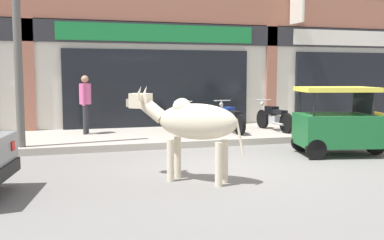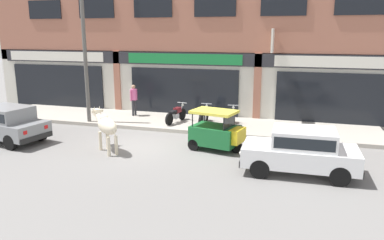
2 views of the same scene
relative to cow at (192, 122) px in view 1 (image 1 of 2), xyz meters
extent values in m
plane|color=slate|center=(0.89, 1.05, -1.01)|extent=(90.00, 90.00, 0.00)
cube|color=#A8A093|center=(0.89, 4.92, -0.92)|extent=(19.00, 3.33, 0.17)
cube|color=beige|center=(0.89, 6.86, 0.69)|extent=(23.00, 0.55, 3.40)
cube|color=#28282D|center=(0.89, 6.54, 2.04)|extent=(22.08, 0.08, 0.64)
cube|color=#9E604C|center=(-2.95, 6.56, 0.69)|extent=(0.36, 0.12, 3.40)
cube|color=black|center=(0.89, 6.53, 0.34)|extent=(5.83, 0.10, 2.40)
cube|color=#197A38|center=(0.89, 6.51, 2.04)|extent=(6.13, 0.05, 0.52)
cube|color=#9E604C|center=(4.72, 6.56, 0.69)|extent=(0.36, 0.12, 3.40)
cube|color=black|center=(8.55, 6.53, 0.34)|extent=(5.83, 0.10, 2.40)
cube|color=silver|center=(8.55, 6.51, 2.04)|extent=(6.13, 0.05, 0.52)
cube|color=silver|center=(5.39, 6.13, 2.99)|extent=(0.08, 0.80, 1.10)
ellipsoid|color=beige|center=(0.08, -0.06, 0.01)|extent=(1.40, 1.30, 0.60)
sphere|color=beige|center=(-0.14, 0.12, 0.24)|extent=(0.32, 0.32, 0.32)
cylinder|color=beige|center=(-0.35, 0.11, -0.65)|extent=(0.12, 0.12, 0.72)
cylinder|color=beige|center=(-0.16, 0.33, -0.65)|extent=(0.12, 0.12, 0.72)
cylinder|color=beige|center=(0.32, -0.45, -0.65)|extent=(0.12, 0.12, 0.72)
cylinder|color=beige|center=(0.50, -0.24, -0.65)|extent=(0.12, 0.12, 0.72)
cylinder|color=beige|center=(-0.55, 0.47, 0.16)|extent=(0.51, 0.48, 0.43)
cube|color=beige|center=(-0.75, 0.63, 0.33)|extent=(0.42, 0.40, 0.26)
cube|color=tan|center=(-0.89, 0.75, 0.29)|extent=(0.21, 0.21, 0.14)
cone|color=beige|center=(-0.78, 0.53, 0.51)|extent=(0.12, 0.12, 0.19)
cone|color=beige|center=(-0.65, 0.68, 0.51)|extent=(0.12, 0.12, 0.19)
cube|color=beige|center=(-0.79, 0.46, 0.39)|extent=(0.12, 0.13, 0.10)
cube|color=beige|center=(-0.58, 0.70, 0.39)|extent=(0.12, 0.13, 0.10)
cylinder|color=beige|center=(0.64, -0.54, -0.21)|extent=(0.15, 0.14, 0.60)
cube|color=black|center=(-2.94, -0.26, -0.63)|extent=(0.39, 1.52, 0.20)
cube|color=red|center=(-2.83, 0.22, -0.31)|extent=(0.06, 0.16, 0.14)
cylinder|color=black|center=(4.68, 1.24, -0.79)|extent=(0.46, 0.21, 0.44)
cylinder|color=black|center=(3.28, 2.09, -0.79)|extent=(0.46, 0.21, 0.44)
cylinder|color=black|center=(3.05, 1.07, -0.79)|extent=(0.46, 0.21, 0.44)
cube|color=#19602D|center=(3.80, 1.44, -0.44)|extent=(1.92, 1.51, 0.70)
cube|color=yellow|center=(4.68, 1.24, -0.34)|extent=(0.54, 0.93, 0.52)
cylinder|color=black|center=(4.47, 1.79, 0.19)|extent=(0.04, 0.04, 0.55)
cylinder|color=black|center=(4.25, 0.83, 0.19)|extent=(0.04, 0.04, 0.55)
cylinder|color=black|center=(3.22, 2.07, 0.19)|extent=(0.04, 0.04, 0.55)
cylinder|color=black|center=(3.00, 1.11, 0.19)|extent=(0.04, 0.04, 0.55)
cube|color=#DBCC42|center=(3.75, 1.45, 0.46)|extent=(1.82, 1.43, 0.10)
cube|color=black|center=(4.36, 1.31, 0.18)|extent=(0.23, 0.91, 0.50)
cylinder|color=black|center=(1.27, 5.16, -0.56)|extent=(0.21, 0.57, 0.56)
cylinder|color=black|center=(1.03, 3.93, -0.56)|extent=(0.21, 0.57, 0.56)
cube|color=#B2B5BA|center=(1.15, 4.53, -0.52)|extent=(0.26, 0.35, 0.24)
cube|color=maroon|center=(1.18, 4.68, -0.26)|extent=(0.31, 0.44, 0.24)
cube|color=black|center=(1.10, 4.29, -0.28)|extent=(0.32, 0.55, 0.12)
cylinder|color=#B2B5BA|center=(1.26, 5.10, -0.26)|extent=(0.09, 0.27, 0.59)
cylinder|color=#B2B5BA|center=(1.27, 5.14, 0.02)|extent=(0.52, 0.13, 0.03)
sphere|color=silver|center=(1.28, 5.20, -0.10)|extent=(0.12, 0.12, 0.12)
cylinder|color=#B2B5BA|center=(0.97, 4.19, -0.60)|extent=(0.15, 0.48, 0.06)
cylinder|color=black|center=(2.48, 5.24, -0.56)|extent=(0.13, 0.56, 0.56)
cylinder|color=black|center=(2.53, 3.99, -0.56)|extent=(0.13, 0.56, 0.56)
cube|color=#B2B5BA|center=(2.51, 4.60, -0.52)|extent=(0.21, 0.33, 0.24)
cube|color=navy|center=(2.50, 4.76, -0.26)|extent=(0.26, 0.41, 0.24)
cube|color=black|center=(2.52, 4.36, -0.28)|extent=(0.24, 0.53, 0.12)
cylinder|color=#B2B5BA|center=(2.48, 5.18, -0.26)|extent=(0.05, 0.27, 0.59)
cylinder|color=#B2B5BA|center=(2.48, 5.22, 0.02)|extent=(0.52, 0.06, 0.03)
sphere|color=silver|center=(2.47, 5.28, -0.10)|extent=(0.12, 0.12, 0.12)
cylinder|color=#B2B5BA|center=(2.41, 4.23, -0.60)|extent=(0.08, 0.48, 0.06)
cylinder|color=black|center=(3.79, 5.22, -0.56)|extent=(0.16, 0.57, 0.56)
cylinder|color=black|center=(3.92, 3.97, -0.56)|extent=(0.16, 0.57, 0.56)
cube|color=#B2B5BA|center=(3.86, 4.57, -0.52)|extent=(0.23, 0.34, 0.24)
cube|color=black|center=(3.84, 4.73, -0.26)|extent=(0.28, 0.42, 0.24)
cube|color=black|center=(3.88, 4.34, -0.28)|extent=(0.27, 0.54, 0.12)
cylinder|color=#B2B5BA|center=(3.80, 5.16, -0.26)|extent=(0.07, 0.27, 0.59)
cylinder|color=#B2B5BA|center=(3.79, 5.20, 0.02)|extent=(0.52, 0.09, 0.03)
sphere|color=silver|center=(3.79, 5.26, -0.10)|extent=(0.12, 0.12, 0.12)
cylinder|color=#B2B5BA|center=(3.79, 4.21, -0.60)|extent=(0.11, 0.48, 0.06)
cylinder|color=#2D2D33|center=(-1.40, 5.47, -0.43)|extent=(0.11, 0.11, 0.82)
cylinder|color=#2D2D33|center=(-1.46, 5.30, -0.43)|extent=(0.11, 0.11, 0.82)
cylinder|color=#DB5B93|center=(-1.43, 5.39, 0.26)|extent=(0.32, 0.32, 0.56)
cylinder|color=#DB5B93|center=(-1.37, 5.59, 0.23)|extent=(0.08, 0.08, 0.56)
cylinder|color=#DB5B93|center=(-1.49, 5.19, 0.23)|extent=(0.08, 0.08, 0.56)
sphere|color=tan|center=(-1.43, 5.39, 0.66)|extent=(0.20, 0.20, 0.20)
cylinder|color=#595651|center=(-2.96, 3.55, 2.20)|extent=(0.18, 0.18, 6.07)
camera|label=1|loc=(-2.12, -7.14, 0.81)|focal=42.00mm
camera|label=2|loc=(6.89, -11.93, 3.36)|focal=35.00mm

